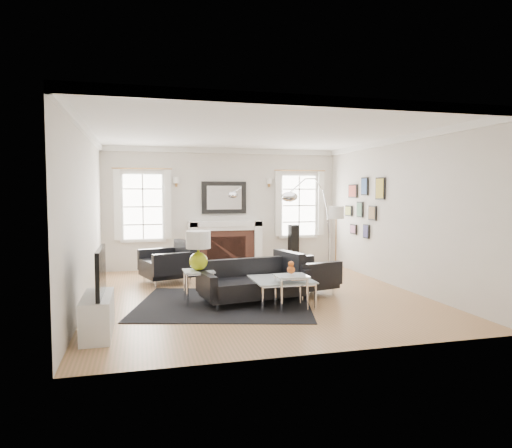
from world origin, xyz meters
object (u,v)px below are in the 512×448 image
object	(u,v)px
coffee_table	(281,281)
gourd_lamp	(198,248)
arc_floor_lamp	(311,224)
sofa	(252,283)
fireplace	(226,245)
armchair_left	(170,264)
armchair_right	(304,274)

from	to	relation	value
coffee_table	gourd_lamp	distance (m)	1.42
coffee_table	arc_floor_lamp	xyz separation A→B (m)	(1.11, 1.60, 0.78)
sofa	fireplace	bearing A→B (deg)	86.96
armchair_left	coffee_table	size ratio (longest dim) A/B	1.32
sofa	gourd_lamp	xyz separation A→B (m)	(-0.85, 0.11, 0.59)
armchair_right	coffee_table	xyz separation A→B (m)	(-0.59, -0.58, 0.02)
coffee_table	arc_floor_lamp	size ratio (longest dim) A/B	0.43
arc_floor_lamp	gourd_lamp	bearing A→B (deg)	-152.80
gourd_lamp	arc_floor_lamp	bearing A→B (deg)	27.20
sofa	armchair_left	world-z (taller)	armchair_left
fireplace	armchair_left	size ratio (longest dim) A/B	1.41
fireplace	gourd_lamp	world-z (taller)	gourd_lamp
coffee_table	gourd_lamp	xyz separation A→B (m)	(-1.26, 0.38, 0.52)
arc_floor_lamp	coffee_table	bearing A→B (deg)	-124.87
gourd_lamp	armchair_right	bearing A→B (deg)	6.12
fireplace	coffee_table	bearing A→B (deg)	-86.19
armchair_left	coffee_table	distance (m)	2.71
fireplace	coffee_table	size ratio (longest dim) A/B	1.86
fireplace	sofa	world-z (taller)	fireplace
gourd_lamp	arc_floor_lamp	xyz separation A→B (m)	(2.38, 1.22, 0.26)
armchair_right	sofa	bearing A→B (deg)	-162.76
sofa	armchair_right	size ratio (longest dim) A/B	1.63
coffee_table	arc_floor_lamp	bearing A→B (deg)	55.13
armchair_left	fireplace	bearing A→B (deg)	44.93
gourd_lamp	arc_floor_lamp	size ratio (longest dim) A/B	0.30
armchair_left	gourd_lamp	world-z (taller)	gourd_lamp
coffee_table	gourd_lamp	world-z (taller)	gourd_lamp
sofa	arc_floor_lamp	bearing A→B (deg)	41.20
armchair_right	arc_floor_lamp	bearing A→B (deg)	63.05
sofa	arc_floor_lamp	distance (m)	2.20
arc_floor_lamp	armchair_left	bearing A→B (deg)	167.80
sofa	coffee_table	distance (m)	0.49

